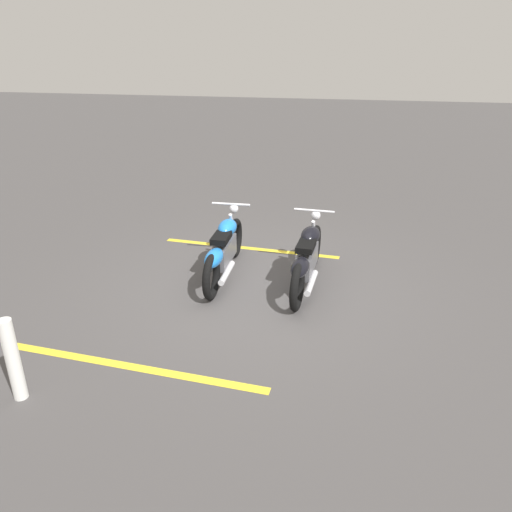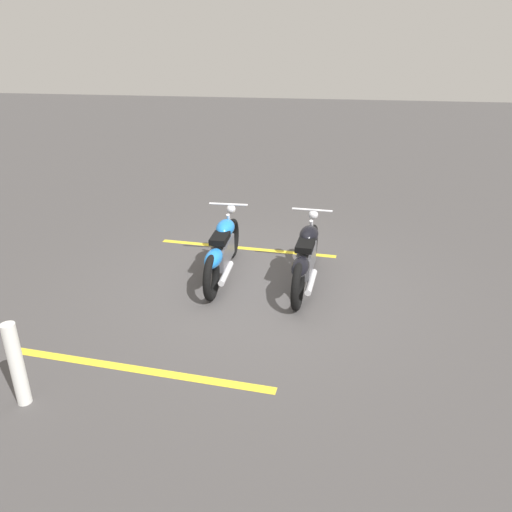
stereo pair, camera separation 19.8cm
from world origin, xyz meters
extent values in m
plane|color=#474444|center=(0.00, 0.00, 0.00)|extent=(60.00, 60.00, 0.00)
torus|color=black|center=(-1.06, -0.69, 0.34)|extent=(0.67, 0.14, 0.67)
torus|color=black|center=(0.50, -0.61, 0.34)|extent=(0.67, 0.14, 0.67)
cube|color=#59595E|center=(-0.23, -0.64, 0.42)|extent=(0.85, 0.26, 0.32)
ellipsoid|color=blue|center=(-0.50, -0.66, 0.72)|extent=(0.53, 0.31, 0.24)
ellipsoid|color=blue|center=(0.34, -0.62, 0.56)|extent=(0.57, 0.27, 0.22)
cube|color=black|center=(-0.10, -0.64, 0.70)|extent=(0.45, 0.26, 0.09)
cylinder|color=silver|center=(-0.83, -0.67, 0.60)|extent=(0.27, 0.07, 0.56)
cylinder|color=silver|center=(-0.78, -0.67, 1.02)|extent=(0.07, 0.62, 0.04)
sphere|color=silver|center=(-0.98, -0.68, 0.88)|extent=(0.15, 0.15, 0.15)
cylinder|color=silver|center=(0.16, -0.48, 0.26)|extent=(0.70, 0.12, 0.09)
torus|color=black|center=(-1.02, 0.67, 0.34)|extent=(0.67, 0.13, 0.67)
torus|color=black|center=(0.53, 0.62, 0.34)|extent=(0.67, 0.13, 0.67)
cube|color=#59595E|center=(-0.20, 0.65, 0.42)|extent=(0.85, 0.25, 0.32)
ellipsoid|color=black|center=(-0.46, 0.65, 0.72)|extent=(0.53, 0.30, 0.24)
ellipsoid|color=black|center=(0.37, 0.63, 0.56)|extent=(0.57, 0.26, 0.22)
cube|color=black|center=(-0.07, 0.64, 0.70)|extent=(0.45, 0.26, 0.09)
cylinder|color=silver|center=(-0.79, 0.67, 0.60)|extent=(0.27, 0.07, 0.56)
cylinder|color=silver|center=(-0.74, 0.66, 1.02)|extent=(0.06, 0.62, 0.04)
sphere|color=silver|center=(-0.94, 0.67, 0.88)|extent=(0.15, 0.15, 0.15)
cylinder|color=silver|center=(0.21, 0.77, 0.26)|extent=(0.70, 0.11, 0.09)
cylinder|color=white|center=(3.00, -1.86, 0.46)|extent=(0.14, 0.14, 0.91)
cube|color=yellow|center=(-1.45, -0.53, 0.00)|extent=(0.25, 3.20, 0.01)
cube|color=yellow|center=(2.27, -0.98, 0.00)|extent=(0.25, 3.20, 0.01)
camera|label=1|loc=(6.36, 1.41, 3.30)|focal=34.00mm
camera|label=2|loc=(6.40, 1.22, 3.30)|focal=34.00mm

